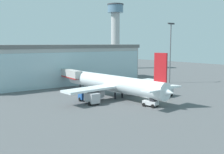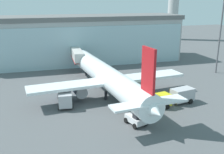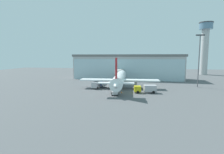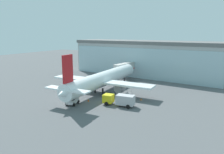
% 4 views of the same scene
% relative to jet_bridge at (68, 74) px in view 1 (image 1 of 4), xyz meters
% --- Properties ---
extents(ground, '(240.00, 240.00, 0.00)m').
position_rel_jet_bridge_xyz_m(ground, '(3.04, -28.45, -4.49)').
color(ground, '#545659').
extents(terminal_building, '(59.89, 17.66, 13.31)m').
position_rel_jet_bridge_xyz_m(terminal_building, '(3.04, 9.76, 2.17)').
color(terminal_building, '#ABABAB').
rests_on(terminal_building, ground).
extents(jet_bridge, '(3.71, 14.94, 5.86)m').
position_rel_jet_bridge_xyz_m(jet_bridge, '(0.00, 0.00, 0.00)').
color(jet_bridge, beige).
rests_on(jet_bridge, ground).
extents(control_tower, '(8.85, 8.85, 34.74)m').
position_rel_jet_bridge_xyz_m(control_tower, '(52.46, 39.77, 16.46)').
color(control_tower, '#B3B3B3').
rests_on(control_tower, ground).
extents(apron_light_mast, '(3.20, 0.40, 20.67)m').
position_rel_jet_bridge_xyz_m(apron_light_mast, '(32.54, -13.47, 7.63)').
color(apron_light_mast, '#59595E').
rests_on(apron_light_mast, ground).
extents(airplane, '(30.10, 37.66, 11.79)m').
position_rel_jet_bridge_xyz_m(airplane, '(1.89, -19.66, -0.90)').
color(airplane, white).
rests_on(airplane, ground).
extents(catering_truck, '(3.28, 7.53, 2.65)m').
position_rel_jet_bridge_xyz_m(catering_truck, '(-6.62, -21.26, -3.02)').
color(catering_truck, '#2659A5').
rests_on(catering_truck, ground).
extents(fuel_truck, '(7.53, 3.31, 2.65)m').
position_rel_jet_bridge_xyz_m(fuel_truck, '(11.80, -27.85, -3.02)').
color(fuel_truck, yellow).
rests_on(fuel_truck, ground).
extents(baggage_cart, '(1.70, 2.86, 1.50)m').
position_rel_jet_bridge_xyz_m(baggage_cart, '(9.83, -20.06, -3.99)').
color(baggage_cart, gray).
rests_on(baggage_cart, ground).
extents(pushback_tug, '(2.73, 3.50, 2.30)m').
position_rel_jet_bridge_xyz_m(pushback_tug, '(1.89, -32.72, -3.51)').
color(pushback_tug, silver).
rests_on(pushback_tug, ground).
extents(safety_cone_nose, '(0.36, 0.36, 0.55)m').
position_rel_jet_bridge_xyz_m(safety_cone_nose, '(3.74, -28.96, -4.21)').
color(safety_cone_nose, orange).
rests_on(safety_cone_nose, ground).
extents(safety_cone_wingtip, '(0.36, 0.36, 0.55)m').
position_rel_jet_bridge_xyz_m(safety_cone_wingtip, '(14.41, -21.56, -4.21)').
color(safety_cone_wingtip, orange).
rests_on(safety_cone_wingtip, ground).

